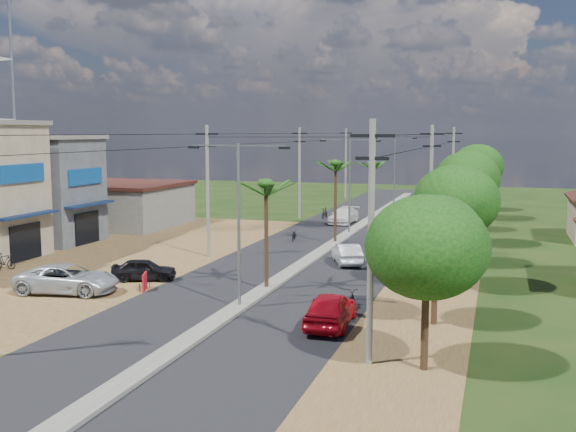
# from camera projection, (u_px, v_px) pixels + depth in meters

# --- Properties ---
(ground) EXTENTS (160.00, 160.00, 0.00)m
(ground) POSITION_uv_depth(u_px,v_px,m) (240.00, 308.00, 32.77)
(ground) COLOR black
(ground) RESTS_ON ground
(road) EXTENTS (12.00, 110.00, 0.04)m
(road) POSITION_uv_depth(u_px,v_px,m) (318.00, 255.00, 46.97)
(road) COLOR black
(road) RESTS_ON ground
(median) EXTENTS (1.00, 90.00, 0.18)m
(median) POSITION_uv_depth(u_px,v_px,m) (329.00, 247.00, 49.81)
(median) COLOR #605E56
(median) RESTS_ON ground
(dirt_lot_west) EXTENTS (18.00, 46.00, 0.04)m
(dirt_lot_west) POSITION_uv_depth(u_px,v_px,m) (74.00, 261.00, 44.80)
(dirt_lot_west) COLOR brown
(dirt_lot_west) RESTS_ON ground
(dirt_shoulder_east) EXTENTS (5.00, 90.00, 0.03)m
(dirt_shoulder_east) POSITION_uv_depth(u_px,v_px,m) (443.00, 262.00, 44.45)
(dirt_shoulder_east) COLOR brown
(dirt_shoulder_east) RESTS_ON ground
(shophouse_grey) EXTENTS (9.00, 6.40, 8.30)m
(shophouse_grey) POSITION_uv_depth(u_px,v_px,m) (41.00, 189.00, 52.04)
(shophouse_grey) COLOR #46484D
(shophouse_grey) RESTS_ON ground
(low_shed) EXTENTS (10.40, 10.40, 3.95)m
(low_shed) POSITION_uv_depth(u_px,v_px,m) (122.00, 204.00, 61.49)
(low_shed) COLOR #605E56
(low_shed) RESTS_ON ground
(tree_east_a) EXTENTS (4.40, 4.40, 6.37)m
(tree_east_a) POSITION_uv_depth(u_px,v_px,m) (427.00, 247.00, 23.72)
(tree_east_a) COLOR black
(tree_east_a) RESTS_ON ground
(tree_east_b) EXTENTS (4.00, 4.00, 5.83)m
(tree_east_b) POSITION_uv_depth(u_px,v_px,m) (436.00, 233.00, 29.50)
(tree_east_b) COLOR black
(tree_east_b) RESTS_ON ground
(tree_east_c) EXTENTS (4.60, 4.60, 6.83)m
(tree_east_c) POSITION_uv_depth(u_px,v_px,m) (456.00, 201.00, 35.92)
(tree_east_c) COLOR black
(tree_east_c) RESTS_ON ground
(tree_east_d) EXTENTS (4.20, 4.20, 6.13)m
(tree_east_d) POSITION_uv_depth(u_px,v_px,m) (458.00, 199.00, 42.70)
(tree_east_d) COLOR black
(tree_east_d) RESTS_ON ground
(tree_east_e) EXTENTS (4.80, 4.80, 7.14)m
(tree_east_e) POSITION_uv_depth(u_px,v_px,m) (467.00, 179.00, 50.12)
(tree_east_e) COLOR black
(tree_east_e) RESTS_ON ground
(tree_east_f) EXTENTS (3.80, 3.80, 5.52)m
(tree_east_f) POSITION_uv_depth(u_px,v_px,m) (466.00, 186.00, 57.96)
(tree_east_f) COLOR black
(tree_east_f) RESTS_ON ground
(tree_east_g) EXTENTS (5.00, 5.00, 7.38)m
(tree_east_g) POSITION_uv_depth(u_px,v_px,m) (477.00, 166.00, 65.19)
(tree_east_g) COLOR black
(tree_east_g) RESTS_ON ground
(tree_east_h) EXTENTS (4.40, 4.40, 6.52)m
(tree_east_h) POSITION_uv_depth(u_px,v_px,m) (477.00, 168.00, 72.93)
(tree_east_h) COLOR black
(tree_east_h) RESTS_ON ground
(palm_median_near) EXTENTS (2.00, 2.00, 6.15)m
(palm_median_near) POSITION_uv_depth(u_px,v_px,m) (266.00, 189.00, 35.88)
(palm_median_near) COLOR black
(palm_median_near) RESTS_ON ground
(palm_median_mid) EXTENTS (2.00, 2.00, 6.55)m
(palm_median_mid) POSITION_uv_depth(u_px,v_px,m) (336.00, 167.00, 50.98)
(palm_median_mid) COLOR black
(palm_median_mid) RESTS_ON ground
(palm_median_far) EXTENTS (2.00, 2.00, 5.85)m
(palm_median_far) POSITION_uv_depth(u_px,v_px,m) (373.00, 165.00, 66.21)
(palm_median_far) COLOR black
(palm_median_far) RESTS_ON ground
(streetlight_near) EXTENTS (5.10, 0.18, 8.00)m
(streetlight_near) POSITION_uv_depth(u_px,v_px,m) (239.00, 211.00, 32.18)
(streetlight_near) COLOR gray
(streetlight_near) RESTS_ON ground
(streetlight_mid) EXTENTS (5.10, 0.18, 8.00)m
(streetlight_mid) POSITION_uv_depth(u_px,v_px,m) (350.00, 177.00, 55.85)
(streetlight_mid) COLOR gray
(streetlight_mid) RESTS_ON ground
(streetlight_far) EXTENTS (5.10, 0.18, 8.00)m
(streetlight_far) POSITION_uv_depth(u_px,v_px,m) (394.00, 164.00, 79.52)
(streetlight_far) COLOR gray
(streetlight_far) RESTS_ON ground
(utility_pole_w_b) EXTENTS (1.60, 0.24, 9.00)m
(utility_pole_w_b) POSITION_uv_depth(u_px,v_px,m) (208.00, 188.00, 45.63)
(utility_pole_w_b) COLOR #605E56
(utility_pole_w_b) RESTS_ON ground
(utility_pole_w_c) EXTENTS (1.60, 0.24, 9.00)m
(utility_pole_w_c) POSITION_uv_depth(u_px,v_px,m) (299.00, 170.00, 66.45)
(utility_pole_w_c) COLOR #605E56
(utility_pole_w_c) RESTS_ON ground
(utility_pole_w_d) EXTENTS (1.60, 0.24, 9.00)m
(utility_pole_w_d) POSITION_uv_depth(u_px,v_px,m) (346.00, 162.00, 86.34)
(utility_pole_w_d) COLOR #605E56
(utility_pole_w_d) RESTS_ON ground
(utility_pole_e_a) EXTENTS (1.60, 0.24, 9.00)m
(utility_pole_e_a) POSITION_uv_depth(u_px,v_px,m) (371.00, 237.00, 24.28)
(utility_pole_e_a) COLOR #605E56
(utility_pole_e_a) RESTS_ON ground
(utility_pole_e_b) EXTENTS (1.60, 0.24, 9.00)m
(utility_pole_e_b) POSITION_uv_depth(u_px,v_px,m) (431.00, 189.00, 45.11)
(utility_pole_e_b) COLOR #605E56
(utility_pole_e_b) RESTS_ON ground
(utility_pole_e_c) EXTENTS (1.60, 0.24, 9.00)m
(utility_pole_e_c) POSITION_uv_depth(u_px,v_px,m) (453.00, 171.00, 65.94)
(utility_pole_e_c) COLOR #605E56
(utility_pole_e_c) RESTS_ON ground
(car_red_near) EXTENTS (2.04, 4.62, 1.54)m
(car_red_near) POSITION_uv_depth(u_px,v_px,m) (331.00, 310.00, 29.50)
(car_red_near) COLOR #9E0814
(car_red_near) RESTS_ON ground
(car_silver_mid) EXTENTS (2.86, 4.32, 1.35)m
(car_silver_mid) POSITION_uv_depth(u_px,v_px,m) (347.00, 254.00, 43.55)
(car_silver_mid) COLOR #A9AEB2
(car_silver_mid) RESTS_ON ground
(car_white_far) EXTENTS (2.33, 5.01, 1.42)m
(car_white_far) POSITION_uv_depth(u_px,v_px,m) (344.00, 216.00, 63.01)
(car_white_far) COLOR silver
(car_white_far) RESTS_ON ground
(car_parked_silver) EXTENTS (5.77, 3.35, 1.51)m
(car_parked_silver) POSITION_uv_depth(u_px,v_px,m) (67.00, 280.00, 35.69)
(car_parked_silver) COLOR #A9AEB2
(car_parked_silver) RESTS_ON ground
(car_parked_dark) EXTENTS (3.98, 2.67, 1.26)m
(car_parked_dark) POSITION_uv_depth(u_px,v_px,m) (144.00, 270.00, 38.76)
(car_parked_dark) COLOR black
(car_parked_dark) RESTS_ON ground
(moto_rider_east) EXTENTS (0.75, 1.65, 0.84)m
(moto_rider_east) POSITION_uv_depth(u_px,v_px,m) (351.00, 300.00, 32.70)
(moto_rider_east) COLOR black
(moto_rider_east) RESTS_ON ground
(moto_rider_west_a) EXTENTS (0.94, 1.90, 0.95)m
(moto_rider_west_a) POSITION_uv_depth(u_px,v_px,m) (294.00, 235.00, 52.77)
(moto_rider_west_a) COLOR black
(moto_rider_west_a) RESTS_ON ground
(moto_rider_west_b) EXTENTS (0.60, 1.89, 1.12)m
(moto_rider_west_b) POSITION_uv_depth(u_px,v_px,m) (325.00, 213.00, 66.33)
(moto_rider_west_b) COLOR black
(moto_rider_west_b) RESTS_ON ground
(roadside_sign) EXTENTS (0.47, 1.12, 0.97)m
(roadside_sign) POSITION_uv_depth(u_px,v_px,m) (145.00, 282.00, 36.36)
(roadside_sign) COLOR red
(roadside_sign) RESTS_ON ground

